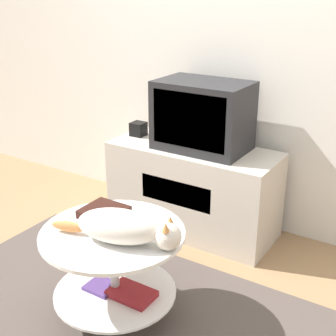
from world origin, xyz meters
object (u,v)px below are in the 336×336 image
at_px(cat, 124,227).
at_px(dvd_box, 104,212).
at_px(speaker, 138,129).
at_px(tv, 203,116).

bearing_deg(cat, dvd_box, 133.00).
distance_m(speaker, cat, 1.27).
distance_m(dvd_box, cat, 0.28).
height_order(tv, speaker, tv).
bearing_deg(dvd_box, speaker, 116.33).
relative_size(speaker, dvd_box, 0.47).
bearing_deg(speaker, tv, -0.26).
relative_size(dvd_box, cat, 0.33).
relative_size(speaker, cat, 0.15).
bearing_deg(speaker, dvd_box, -63.67).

